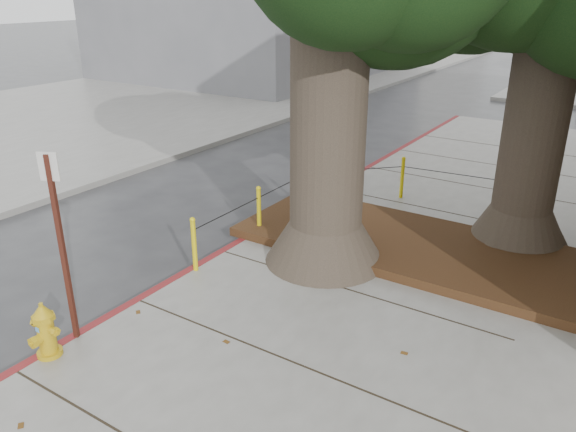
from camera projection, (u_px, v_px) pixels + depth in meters
name	position (u px, v px, depth m)	size (l,w,h in m)	color
ground	(244.00, 351.00, 7.47)	(140.00, 140.00, 0.00)	#28282B
sidewalk_opposite	(115.00, 107.00, 22.27)	(14.00, 60.00, 0.15)	slate
curb_red	(239.00, 245.00, 10.39)	(0.14, 26.00, 0.16)	maroon
planter_bed	(417.00, 247.00, 9.95)	(6.40, 2.60, 0.16)	black
bollard_ring	(342.00, 197.00, 11.05)	(3.79, 5.39, 0.95)	yellow
fire_hydrant	(45.00, 330.00, 7.02)	(0.40, 0.35, 0.76)	gold
signpost	(61.00, 238.00, 6.98)	(0.24, 0.12, 2.56)	#471911
car_dark	(278.00, 75.00, 26.40)	(1.88, 4.63, 1.34)	black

